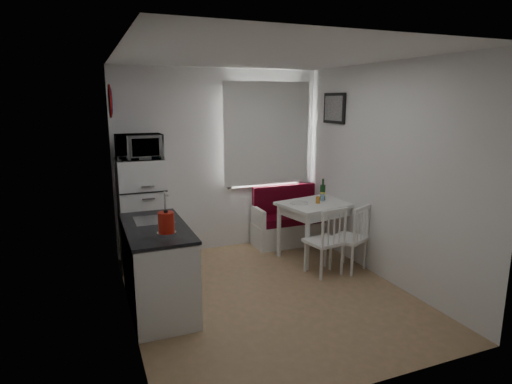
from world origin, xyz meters
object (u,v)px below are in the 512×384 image
fridge (142,214)px  microwave (139,147)px  dining_table (319,208)px  chair_left (328,234)px  chair_right (353,232)px  kettle (166,223)px  bench (292,224)px  wine_bottle (323,189)px  kitchen_counter (158,267)px

fridge → microwave: 0.88m
dining_table → microwave: size_ratio=2.08×
fridge → microwave: size_ratio=2.56×
chair_left → chair_right: (0.36, 0.00, -0.01)m
dining_table → chair_left: chair_left is taller
dining_table → kettle: (-2.29, -1.05, 0.33)m
dining_table → chair_right: 0.69m
dining_table → fridge: 2.38m
fridge → bench: bearing=2.8°
chair_right → wine_bottle: bearing=63.7°
kitchen_counter → fridge: 1.27m
wine_bottle → bench: bearing=108.5°
wine_bottle → microwave: bearing=170.8°
kitchen_counter → wine_bottle: bearing=18.1°
microwave → bench: bearing=4.0°
kitchen_counter → wine_bottle: kitchen_counter is taller
chair_left → kitchen_counter: bearing=171.8°
kitchen_counter → fridge: size_ratio=0.92×
microwave → wine_bottle: size_ratio=1.86×
chair_left → kettle: size_ratio=1.93×
bench → microwave: bearing=-176.0°
kitchen_counter → chair_left: size_ratio=2.79×
bench → chair_left: bench is taller
bench → wine_bottle: size_ratio=4.09×
chair_left → microwave: 2.59m
kitchen_counter → chair_right: kitchen_counter is taller
bench → microwave: (-2.24, -0.16, 1.30)m
dining_table → wine_bottle: size_ratio=3.87×
chair_right → fridge: 2.72m
chair_left → fridge: bearing=140.5°
dining_table → kettle: 2.54m
kitchen_counter → fridge: (0.02, 1.24, 0.26)m
chair_right → kettle: (-2.40, -0.39, 0.49)m
dining_table → chair_left: bearing=-122.4°
dining_table → chair_left: size_ratio=2.48×
kitchen_counter → kettle: kitchen_counter is taller
kitchen_counter → wine_bottle: (2.45, 0.80, 0.48)m
chair_left → microwave: bearing=141.5°
kitchen_counter → chair_left: kitchen_counter is taller
chair_left → wine_bottle: bearing=55.2°
chair_left → chair_right: size_ratio=0.87×
bench → fridge: (-2.24, -0.11, 0.43)m
kitchen_counter → bench: bearing=30.9°
kitchen_counter → kettle: 0.67m
kitchen_counter → fridge: bearing=89.1°
microwave → wine_bottle: 2.55m
microwave → dining_table: bearing=-12.0°
dining_table → fridge: bearing=155.2°
bench → chair_right: size_ratio=2.29×
chair_right → microwave: (-2.43, 1.15, 1.06)m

